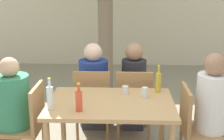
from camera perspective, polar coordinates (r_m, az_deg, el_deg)
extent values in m
cube|color=beige|center=(7.31, 1.29, 11.75)|extent=(10.00, 0.08, 2.80)
cylinder|color=#7A6651|center=(5.19, -1.20, 5.60)|extent=(0.24, 0.24, 1.99)
cube|color=tan|center=(3.20, -0.22, -6.12)|extent=(1.28, 0.87, 0.04)
cylinder|color=tan|center=(3.76, -8.96, -9.02)|extent=(0.06, 0.06, 0.70)
cylinder|color=tan|center=(3.72, 9.16, -9.32)|extent=(0.06, 0.06, 0.70)
cube|color=#A87A4C|center=(3.49, -16.43, -10.11)|extent=(0.44, 0.44, 0.04)
cube|color=#A87A4C|center=(3.34, -13.48, -6.57)|extent=(0.04, 0.44, 0.45)
cylinder|color=#A87A4C|center=(3.81, -18.02, -11.71)|extent=(0.04, 0.04, 0.41)
cylinder|color=#A87A4C|center=(3.70, -12.37, -12.13)|extent=(0.04, 0.04, 0.41)
cube|color=#A87A4C|center=(3.42, 16.39, -10.69)|extent=(0.44, 0.44, 0.04)
cube|color=#A87A4C|center=(3.28, 13.31, -6.98)|extent=(0.04, 0.44, 0.45)
cube|color=#A87A4C|center=(4.03, -3.41, -5.93)|extent=(0.44, 0.44, 0.04)
cube|color=#A87A4C|center=(3.76, -3.77, -3.61)|extent=(0.44, 0.04, 0.45)
cylinder|color=#A87A4C|center=(4.27, -0.55, -7.80)|extent=(0.04, 0.04, 0.41)
cylinder|color=#A87A4C|center=(4.31, -5.65, -7.68)|extent=(0.04, 0.04, 0.41)
cylinder|color=#A87A4C|center=(3.93, -0.83, -10.02)|extent=(0.04, 0.04, 0.41)
cylinder|color=#A87A4C|center=(3.97, -6.40, -9.86)|extent=(0.04, 0.04, 0.41)
cube|color=#A87A4C|center=(4.01, 3.95, -6.03)|extent=(0.44, 0.44, 0.04)
cube|color=#A87A4C|center=(3.74, 4.10, -3.71)|extent=(0.44, 0.04, 0.45)
cylinder|color=#A87A4C|center=(4.28, 6.39, -7.86)|extent=(0.04, 0.04, 0.41)
cylinder|color=#A87A4C|center=(4.27, 1.25, -7.83)|extent=(0.04, 0.04, 0.41)
cylinder|color=#A87A4C|center=(3.94, 6.77, -10.08)|extent=(0.04, 0.04, 0.41)
cylinder|color=#A87A4C|center=(3.92, 1.15, -10.05)|extent=(0.04, 0.04, 0.41)
cylinder|color=#337F5B|center=(3.40, -17.78, -5.54)|extent=(0.37, 0.37, 0.56)
sphere|color=tan|center=(3.29, -18.31, 0.48)|extent=(0.20, 0.20, 0.20)
cylinder|color=white|center=(3.31, 17.83, -5.75)|extent=(0.33, 0.33, 0.60)
sphere|color=#936B51|center=(3.19, 18.43, 0.96)|extent=(0.23, 0.23, 0.23)
cube|color=#383842|center=(4.34, -3.03, -7.16)|extent=(0.33, 0.40, 0.44)
cylinder|color=navy|center=(3.99, -3.39, -1.88)|extent=(0.37, 0.37, 0.52)
sphere|color=beige|center=(3.89, -3.48, 3.24)|extent=(0.23, 0.23, 0.23)
cube|color=#383842|center=(4.33, 3.81, -7.26)|extent=(0.28, 0.40, 0.44)
cylinder|color=#232328|center=(3.97, 4.00, -1.88)|extent=(0.31, 0.31, 0.53)
sphere|color=#936B51|center=(3.87, 4.11, 3.32)|extent=(0.23, 0.23, 0.23)
cylinder|color=gold|center=(3.46, 8.45, -2.29)|extent=(0.06, 0.06, 0.22)
cylinder|color=gold|center=(3.42, 8.55, 0.06)|extent=(0.02, 0.02, 0.08)
cylinder|color=gold|center=(3.41, 8.58, 0.78)|extent=(0.03, 0.03, 0.01)
cylinder|color=#DB4C2D|center=(2.95, -6.06, -5.71)|extent=(0.07, 0.07, 0.20)
cylinder|color=#DB4C2D|center=(2.90, -6.14, -3.27)|extent=(0.03, 0.03, 0.07)
cylinder|color=gold|center=(2.89, -6.16, -2.52)|extent=(0.03, 0.03, 0.01)
cylinder|color=silver|center=(3.04, -11.26, -5.02)|extent=(0.06, 0.06, 0.22)
cylinder|color=silver|center=(2.99, -11.41, -2.38)|extent=(0.03, 0.03, 0.08)
cylinder|color=gold|center=(2.98, -11.46, -1.57)|extent=(0.03, 0.03, 0.01)
cylinder|color=white|center=(3.30, 6.00, -4.13)|extent=(0.07, 0.07, 0.11)
cylinder|color=silver|center=(3.40, 2.41, -3.66)|extent=(0.07, 0.07, 0.09)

